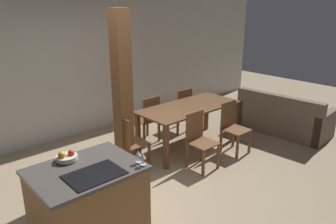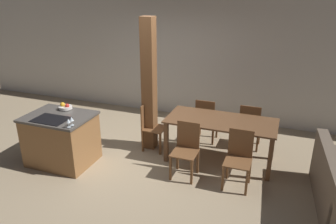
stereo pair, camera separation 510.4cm
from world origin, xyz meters
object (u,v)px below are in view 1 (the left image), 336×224
object	(u,v)px
kitchen_island	(89,204)
timber_post	(123,95)
fruit_bowl	(66,157)
dining_chair_near_left	(200,139)
dining_table	(189,112)
wine_glass_middle	(138,154)
dining_chair_near_right	(233,126)
dining_chair_head_end	(129,142)
dining_chair_far_right	(181,109)
wine_glass_near	(143,156)
couch	(283,118)
dining_chair_far_left	(148,119)

from	to	relation	value
kitchen_island	timber_post	size ratio (longest dim) A/B	0.45
fruit_bowl	dining_chair_near_left	size ratio (longest dim) A/B	0.26
dining_chair_near_left	dining_table	bearing A→B (deg)	57.03
wine_glass_middle	timber_post	size ratio (longest dim) A/B	0.06
kitchen_island	dining_chair_near_right	distance (m)	3.02
dining_chair_near_left	timber_post	size ratio (longest dim) A/B	0.37
fruit_bowl	wine_glass_middle	size ratio (longest dim) A/B	1.65
dining_chair_head_end	timber_post	xyz separation A→B (m)	(-0.05, 0.05, 0.76)
dining_chair_far_right	dining_chair_head_end	bearing A→B (deg)	20.58
fruit_bowl	wine_glass_near	distance (m)	0.85
fruit_bowl	wine_glass_middle	xyz separation A→B (m)	(0.55, -0.56, 0.06)
fruit_bowl	wine_glass_near	bearing A→B (deg)	-49.63
wine_glass_middle	timber_post	distance (m)	1.55
dining_chair_near_left	dining_chair_near_right	xyz separation A→B (m)	(0.85, 0.00, 0.00)
wine_glass_middle	couch	distance (m)	4.14
dining_chair_near_left	wine_glass_near	bearing A→B (deg)	-156.60
dining_table	dining_chair_head_end	bearing A→B (deg)	180.00
dining_table	dining_chair_far_right	bearing A→B (deg)	57.03
dining_chair_far_left	dining_chair_head_end	bearing A→B (deg)	36.19
wine_glass_near	kitchen_island	bearing A→B (deg)	143.26
dining_chair_near_left	couch	distance (m)	2.38
fruit_bowl	kitchen_island	bearing A→B (deg)	-76.83
wine_glass_middle	dining_chair_near_right	xyz separation A→B (m)	(2.52, 0.64, -0.53)
dining_table	dining_chair_far_right	size ratio (longest dim) A/B	2.09
wine_glass_middle	couch	world-z (taller)	wine_glass_middle
dining_table	wine_glass_near	bearing A→B (deg)	-146.71
dining_chair_near_right	dining_chair_head_end	world-z (taller)	same
couch	dining_chair_head_end	bearing A→B (deg)	72.59
dining_chair_far_left	couch	size ratio (longest dim) A/B	0.50
dining_chair_near_left	dining_chair_head_end	bearing A→B (deg)	143.81
kitchen_island	dining_chair_near_right	bearing A→B (deg)	6.94
dining_chair_near_right	dining_chair_far_left	xyz separation A→B (m)	(-0.85, 1.31, 0.00)
dining_chair_near_right	couch	distance (m)	1.54
dining_chair_near_left	dining_chair_far_left	world-z (taller)	same
dining_chair_near_right	dining_chair_head_end	bearing A→B (deg)	159.42
couch	timber_post	bearing A→B (deg)	71.94
dining_table	dining_chair_head_end	size ratio (longest dim) A/B	2.09
fruit_bowl	dining_table	xyz separation A→B (m)	(2.65, 0.73, -0.26)
fruit_bowl	dining_chair_head_end	size ratio (longest dim) A/B	0.26
dining_table	dining_chair_far_right	xyz separation A→B (m)	(0.42, 0.65, -0.20)
wine_glass_middle	dining_chair_head_end	size ratio (longest dim) A/B	0.16
wine_glass_middle	dining_table	bearing A→B (deg)	31.73
kitchen_island	dining_chair_near_left	bearing A→B (deg)	9.62
kitchen_island	dining_chair_far_left	bearing A→B (deg)	37.77
kitchen_island	dining_chair_far_left	xyz separation A→B (m)	(2.16, 1.67, 0.02)
dining_chair_near_right	dining_chair_head_end	xyz separation A→B (m)	(-1.74, 0.65, 0.00)
dining_table	dining_chair_near_left	world-z (taller)	dining_chair_near_left
kitchen_island	dining_table	world-z (taller)	kitchen_island
wine_glass_near	dining_chair_head_end	world-z (taller)	wine_glass_near
fruit_bowl	dining_chair_far_right	world-z (taller)	fruit_bowl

